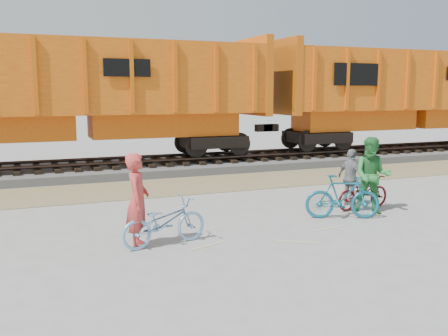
{
  "coord_description": "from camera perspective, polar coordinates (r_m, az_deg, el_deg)",
  "views": [
    {
      "loc": [
        -4.22,
        -9.77,
        3.02
      ],
      "look_at": [
        0.29,
        1.5,
        1.17
      ],
      "focal_mm": 40.0,
      "sensor_mm": 36.0,
      "label": 1
    }
  ],
  "objects": [
    {
      "name": "ground",
      "position": [
        11.06,
        1.48,
        -7.17
      ],
      "size": [
        120.0,
        120.0,
        0.0
      ],
      "primitive_type": "plane",
      "color": "#9E9E99",
      "rests_on": "ground"
    },
    {
      "name": "gravel_strip",
      "position": [
        16.13,
        -6.27,
        -2.14
      ],
      "size": [
        120.0,
        3.0,
        0.02
      ],
      "primitive_type": "cube",
      "color": "#8F8158",
      "rests_on": "ground"
    },
    {
      "name": "ballast_bed",
      "position": [
        19.45,
        -9.05,
        0.07
      ],
      "size": [
        120.0,
        4.0,
        0.3
      ],
      "primitive_type": "cube",
      "color": "slate",
      "rests_on": "ground"
    },
    {
      "name": "track",
      "position": [
        19.41,
        -9.07,
        1.01
      ],
      "size": [
        120.0,
        2.6,
        0.24
      ],
      "color": "black",
      "rests_on": "ballast_bed"
    },
    {
      "name": "hopper_car_center",
      "position": [
        18.87,
        -16.07,
        8.29
      ],
      "size": [
        14.0,
        3.13,
        4.65
      ],
      "color": "black",
      "rests_on": "track"
    },
    {
      "name": "hopper_car_right",
      "position": [
        25.29,
        20.47,
        8.09
      ],
      "size": [
        14.0,
        3.13,
        4.65
      ],
      "color": "black",
      "rests_on": "track"
    },
    {
      "name": "bicycle_blue",
      "position": [
        10.0,
        -6.85,
        -6.14
      ],
      "size": [
        1.9,
        0.98,
        0.95
      ],
      "primitive_type": "imported",
      "rotation": [
        0.0,
        0.0,
        1.77
      ],
      "color": "#7DB1DC",
      "rests_on": "ground"
    },
    {
      "name": "bicycle_teal",
      "position": [
        12.3,
        13.4,
        -3.23
      ],
      "size": [
        1.83,
        1.16,
        1.07
      ],
      "primitive_type": "imported",
      "rotation": [
        0.0,
        0.0,
        1.17
      ],
      "color": "#135E73",
      "rests_on": "ground"
    },
    {
      "name": "bicycle_maroon",
      "position": [
        13.47,
        15.6,
        -2.71
      ],
      "size": [
        1.73,
        0.79,
        0.88
      ],
      "primitive_type": "imported",
      "rotation": [
        0.0,
        0.0,
        1.7
      ],
      "color": "#490E13",
      "rests_on": "ground"
    },
    {
      "name": "person_solo",
      "position": [
        9.88,
        -9.85,
        -3.69
      ],
      "size": [
        0.64,
        0.78,
        1.86
      ],
      "primitive_type": "imported",
      "rotation": [
        0.0,
        0.0,
        1.25
      ],
      "color": "#C63C38",
      "rests_on": "ground"
    },
    {
      "name": "person_man",
      "position": [
        12.98,
        16.57,
        -0.83
      ],
      "size": [
        1.18,
        1.16,
        1.92
      ],
      "primitive_type": "imported",
      "rotation": [
        0.0,
        0.0,
        -0.7
      ],
      "color": "#2C7F38",
      "rests_on": "ground"
    },
    {
      "name": "person_woman",
      "position": [
        13.67,
        14.31,
        -1.08
      ],
      "size": [
        0.5,
        0.95,
        1.54
      ],
      "primitive_type": "imported",
      "rotation": [
        0.0,
        0.0,
        1.72
      ],
      "color": "gray",
      "rests_on": "ground"
    }
  ]
}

